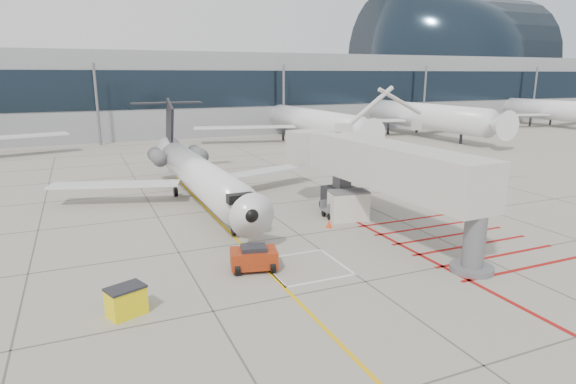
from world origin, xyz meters
name	(u,v)px	position (x,y,z in m)	size (l,w,h in m)	color
ground_plane	(329,256)	(0.00, 0.00, 0.00)	(260.00, 260.00, 0.00)	gray
regional_jet	(205,161)	(-4.10, 12.65, 3.90)	(23.60, 29.76, 7.80)	silver
jet_bridge	(395,176)	(5.68, 1.69, 3.98)	(9.43, 19.92, 7.97)	beige
pushback_tug	(254,257)	(-4.73, -0.25, 0.73)	(2.49, 1.56, 1.45)	#972B0E
spill_bin	(126,301)	(-11.57, -2.79, 0.67)	(1.56, 1.04, 1.35)	yellow
baggage_cart	(336,209)	(4.23, 6.70, 0.66)	(2.08, 1.32, 1.32)	#58585D
ground_power_unit	(348,205)	(4.71, 5.81, 1.08)	(2.73, 1.60, 2.16)	silver
cone_nose	(245,227)	(-3.05, 6.35, 0.24)	(0.35, 0.35, 0.48)	orange
cone_side	(329,224)	(2.55, 4.72, 0.27)	(0.39, 0.39, 0.55)	#E73E0C
terminal_building	(204,92)	(10.00, 70.00, 7.00)	(180.00, 28.00, 14.00)	gray
terminal_glass_band	(224,89)	(10.00, 55.95, 8.00)	(180.00, 0.10, 6.00)	black
terminal_dome	(451,59)	(70.00, 70.00, 14.00)	(40.00, 28.00, 28.00)	black
bg_aircraft_c	(305,104)	(20.19, 46.00, 5.77)	(34.65, 38.50, 11.55)	silver
bg_aircraft_d	(412,99)	(40.78, 46.00, 6.28)	(37.67, 41.85, 12.56)	silver
bg_aircraft_e	(552,97)	(75.46, 46.00, 5.92)	(35.51, 39.46, 11.84)	silver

